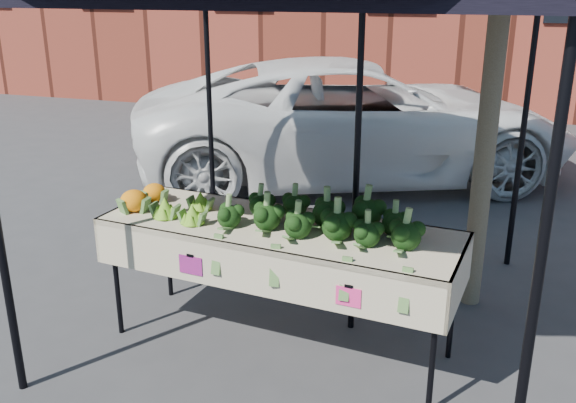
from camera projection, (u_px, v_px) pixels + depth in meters
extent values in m
plane|color=#353538|center=(284.00, 344.00, 4.45)|extent=(90.00, 90.00, 0.00)
cube|color=beige|center=(279.00, 287.00, 4.31)|extent=(2.47, 1.04, 0.90)
cube|color=#F22D8C|center=(193.00, 269.00, 3.99)|extent=(0.17, 0.01, 0.12)
cube|color=#F62E83|center=(358.00, 293.00, 3.68)|extent=(0.17, 0.01, 0.12)
ellipsoid|color=black|center=(320.00, 211.00, 4.06)|extent=(1.35, 0.55, 0.24)
ellipsoid|color=#71AD2B|center=(186.00, 202.00, 4.31)|extent=(0.41, 0.45, 0.18)
ellipsoid|color=orange|center=(144.00, 195.00, 4.50)|extent=(0.21, 0.41, 0.17)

